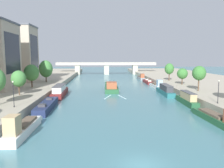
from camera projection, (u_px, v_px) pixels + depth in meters
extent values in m
plane|color=#42757F|center=(142.00, 166.00, 20.89)|extent=(400.00, 400.00, 0.00)
cube|color=#A89E89|center=(8.00, 85.00, 73.36)|extent=(36.00, 170.00, 1.70)
cube|color=#A89E89|center=(210.00, 84.00, 77.20)|extent=(36.00, 170.00, 1.70)
cube|color=#235633|center=(111.00, 87.00, 70.81)|extent=(4.45, 20.48, 1.14)
cube|color=#235633|center=(111.00, 83.00, 81.25)|extent=(3.66, 1.35, 0.94)
cube|color=#235633|center=(111.00, 85.00, 70.73)|extent=(4.53, 20.48, 0.06)
cube|color=#9E5133|center=(112.00, 85.00, 63.75)|extent=(2.99, 4.16, 1.75)
cube|color=black|center=(111.00, 83.00, 65.75)|extent=(2.29, 0.10, 0.49)
cube|color=brown|center=(111.00, 84.00, 72.73)|extent=(3.31, 10.68, 0.36)
cylinder|color=#232328|center=(113.00, 86.00, 64.61)|extent=(0.07, 0.07, 1.10)
cube|color=silver|center=(122.00, 97.00, 56.58)|extent=(1.82, 5.90, 0.03)
cube|color=silver|center=(108.00, 97.00, 56.50)|extent=(2.18, 5.82, 0.03)
cube|color=silver|center=(23.00, 130.00, 29.43)|extent=(2.10, 10.03, 1.09)
cube|color=silver|center=(36.00, 118.00, 34.72)|extent=(1.86, 1.26, 0.91)
cube|color=silver|center=(23.00, 126.00, 29.36)|extent=(2.14, 10.03, 0.06)
cube|color=tan|center=(12.00, 125.00, 25.84)|extent=(1.49, 2.02, 2.28)
cube|color=black|center=(15.00, 120.00, 26.80)|extent=(1.16, 0.05, 0.64)
cube|color=brown|center=(26.00, 122.00, 30.32)|extent=(1.60, 5.22, 0.36)
cylinder|color=#232328|center=(16.00, 129.00, 26.32)|extent=(0.07, 0.07, 1.10)
cube|color=#1E284C|center=(47.00, 106.00, 43.24)|extent=(2.60, 12.97, 1.29)
cube|color=#1E284C|center=(53.00, 99.00, 49.97)|extent=(2.23, 1.31, 1.02)
cube|color=#1E284C|center=(46.00, 103.00, 43.16)|extent=(2.65, 12.97, 0.06)
cube|color=#38383D|center=(49.00, 99.00, 45.94)|extent=(1.18, 0.93, 0.40)
cube|color=#38383D|center=(42.00, 105.00, 39.55)|extent=(1.30, 1.13, 0.48)
cylinder|color=#232328|center=(44.00, 104.00, 39.28)|extent=(0.07, 0.07, 1.10)
cube|color=maroon|center=(60.00, 93.00, 58.53)|extent=(3.04, 13.90, 1.27)
cube|color=maroon|center=(64.00, 89.00, 65.70)|extent=(2.60, 1.32, 1.00)
cube|color=maroon|center=(60.00, 91.00, 58.44)|extent=(3.10, 13.91, 0.06)
cube|color=white|center=(59.00, 88.00, 57.67)|extent=(2.43, 8.91, 1.46)
cube|color=#4C4C51|center=(59.00, 85.00, 57.57)|extent=(2.60, 9.18, 0.08)
cylinder|color=#232328|center=(59.00, 91.00, 54.30)|extent=(0.07, 0.07, 1.10)
cube|color=#235633|center=(216.00, 120.00, 34.51)|extent=(2.51, 11.99, 0.93)
cube|color=#235633|center=(197.00, 110.00, 40.74)|extent=(2.06, 1.27, 0.83)
cube|color=#235633|center=(217.00, 117.00, 34.44)|extent=(2.55, 11.99, 0.06)
cube|color=brown|center=(212.00, 113.00, 35.60)|extent=(1.86, 6.25, 0.36)
cube|color=#235633|center=(187.00, 102.00, 47.69)|extent=(2.00, 9.60, 1.17)
cube|color=#235633|center=(179.00, 97.00, 52.76)|extent=(1.64, 1.30, 0.95)
cube|color=#235633|center=(187.00, 99.00, 47.61)|extent=(2.04, 9.60, 0.06)
cube|color=tan|center=(188.00, 96.00, 47.04)|extent=(1.58, 6.15, 1.52)
cube|color=#4C4C51|center=(188.00, 92.00, 46.94)|extent=(1.69, 6.34, 0.08)
cylinder|color=#232328|center=(194.00, 99.00, 44.71)|extent=(0.07, 0.07, 1.10)
cube|color=#23666B|center=(165.00, 92.00, 60.23)|extent=(2.47, 11.83, 1.12)
cube|color=#23666B|center=(160.00, 89.00, 66.40)|extent=(2.07, 1.29, 0.92)
cube|color=#23666B|center=(165.00, 90.00, 60.15)|extent=(2.52, 11.83, 0.06)
cube|color=#38383D|center=(166.00, 88.00, 59.47)|extent=(1.97, 7.58, 1.51)
cube|color=#4C4C51|center=(166.00, 85.00, 59.37)|extent=(2.10, 7.81, 0.08)
cylinder|color=#232328|center=(170.00, 90.00, 56.59)|extent=(0.07, 0.07, 1.10)
cube|color=silver|center=(156.00, 86.00, 72.53)|extent=(2.14, 10.01, 1.06)
cube|color=silver|center=(152.00, 84.00, 77.79)|extent=(1.84, 1.27, 0.89)
cube|color=silver|center=(156.00, 85.00, 72.46)|extent=(2.18, 10.01, 0.06)
cube|color=#9EBCD6|center=(159.00, 83.00, 68.98)|extent=(1.48, 2.03, 1.95)
cube|color=black|center=(158.00, 82.00, 69.94)|extent=(1.14, 0.06, 0.55)
cube|color=brown|center=(155.00, 84.00, 73.42)|extent=(1.61, 5.22, 0.36)
cylinder|color=#232328|center=(160.00, 84.00, 69.45)|extent=(0.07, 0.07, 1.10)
cube|color=maroon|center=(148.00, 82.00, 85.72)|extent=(2.33, 11.07, 0.96)
cube|color=maroon|center=(145.00, 80.00, 91.52)|extent=(2.02, 1.25, 0.84)
cube|color=maroon|center=(148.00, 81.00, 85.66)|extent=(2.37, 11.07, 0.06)
cube|color=beige|center=(147.00, 79.00, 88.04)|extent=(1.07, 0.92, 0.40)
cube|color=beige|center=(149.00, 81.00, 82.56)|extent=(1.18, 1.12, 0.48)
cylinder|color=#232328|center=(150.00, 80.00, 82.32)|extent=(0.07, 0.07, 1.10)
cube|color=gray|center=(141.00, 78.00, 99.88)|extent=(2.09, 9.95, 1.02)
cube|color=gray|center=(139.00, 77.00, 105.14)|extent=(1.96, 1.22, 0.87)
cube|color=gray|center=(141.00, 77.00, 99.81)|extent=(2.13, 9.95, 0.06)
cube|color=#9E5133|center=(142.00, 76.00, 96.35)|extent=(1.55, 1.99, 1.75)
cube|color=black|center=(142.00, 75.00, 97.31)|extent=(1.24, 0.03, 0.49)
cube|color=brown|center=(140.00, 76.00, 100.77)|extent=(1.62, 5.17, 0.36)
cylinder|color=#232328|center=(143.00, 76.00, 96.80)|extent=(0.07, 0.07, 1.10)
cylinder|color=brown|center=(19.00, 89.00, 49.32)|extent=(0.28, 0.28, 2.71)
ellipsoid|color=#427F3D|center=(19.00, 79.00, 49.03)|extent=(3.23, 3.23, 3.63)
cylinder|color=brown|center=(32.00, 82.00, 61.78)|extent=(0.38, 0.38, 2.87)
ellipsoid|color=#427F3D|center=(31.00, 73.00, 61.45)|extent=(4.10, 4.10, 4.54)
cylinder|color=brown|center=(46.00, 78.00, 75.03)|extent=(0.39, 0.39, 2.88)
ellipsoid|color=#427F3D|center=(46.00, 69.00, 74.65)|extent=(4.52, 4.52, 5.71)
cylinder|color=brown|center=(199.00, 84.00, 55.24)|extent=(0.32, 0.32, 3.50)
ellipsoid|color=#387533|center=(199.00, 73.00, 54.90)|extent=(3.32, 3.32, 3.59)
cylinder|color=brown|center=(182.00, 81.00, 68.06)|extent=(0.33, 0.33, 2.47)
ellipsoid|color=#387533|center=(182.00, 74.00, 67.79)|extent=(3.21, 3.21, 3.28)
cylinder|color=brown|center=(169.00, 76.00, 79.24)|extent=(0.35, 0.35, 3.16)
ellipsoid|color=#387533|center=(169.00, 69.00, 78.92)|extent=(3.26, 3.26, 3.89)
cylinder|color=black|center=(14.00, 95.00, 37.53)|extent=(0.11, 0.11, 4.21)
sphere|color=#EAE5C6|center=(13.00, 82.00, 37.26)|extent=(0.28, 0.28, 0.28)
cylinder|color=black|center=(14.00, 106.00, 37.78)|extent=(0.22, 0.22, 0.20)
cylinder|color=black|center=(218.00, 93.00, 40.54)|extent=(0.11, 0.11, 4.01)
sphere|color=#EAE5C6|center=(219.00, 81.00, 40.28)|extent=(0.28, 0.28, 0.28)
cylinder|color=black|center=(218.00, 103.00, 40.78)|extent=(0.22, 0.22, 0.20)
cube|color=#232833|center=(13.00, 53.00, 57.33)|extent=(0.04, 9.75, 10.27)
cube|color=#B2A38E|center=(15.00, 54.00, 75.79)|extent=(13.08, 10.72, 18.59)
cube|color=#565B66|center=(14.00, 26.00, 74.61)|extent=(13.47, 11.04, 0.50)
cube|color=#232833|center=(35.00, 52.00, 76.04)|extent=(0.04, 8.58, 11.15)
cube|color=#ADA899|center=(106.00, 65.00, 127.08)|extent=(57.00, 4.40, 0.60)
cube|color=#ADA899|center=(107.00, 63.00, 125.01)|extent=(57.00, 0.30, 0.90)
cube|color=#ADA899|center=(106.00, 63.00, 128.97)|extent=(57.00, 0.30, 0.90)
cube|color=#ADA899|center=(78.00, 70.00, 126.54)|extent=(2.80, 3.60, 5.41)
cube|color=#ADA899|center=(106.00, 70.00, 127.45)|extent=(2.80, 3.60, 5.41)
cube|color=#ADA899|center=(135.00, 70.00, 128.37)|extent=(2.80, 3.60, 5.41)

